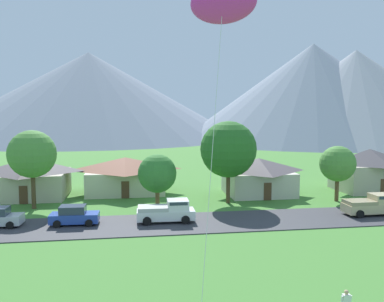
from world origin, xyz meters
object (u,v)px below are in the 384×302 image
object	(u,v)px
pickup_truck_white_west_side	(167,211)
kite_flyer_with_kite	(223,9)
house_rightmost	(369,169)
tree_near_right	(157,174)
house_leftmost	(125,174)
pickup_truck_sand_east_side	(372,205)
house_right_center	(259,176)
parked_car_blue_west_end	(74,216)
house_left_center	(31,177)
tree_near_left	(32,154)
tree_center	(228,149)
tree_left_of_center	(338,164)

from	to	relation	value
pickup_truck_white_west_side	kite_flyer_with_kite	bearing A→B (deg)	-88.59
house_rightmost	tree_near_right	size ratio (longest dim) A/B	1.49
house_leftmost	pickup_truck_white_west_side	bearing A→B (deg)	-75.46
pickup_truck_white_west_side	pickup_truck_sand_east_side	size ratio (longest dim) A/B	1.01
house_right_center	parked_car_blue_west_end	world-z (taller)	house_right_center
house_left_center	house_rightmost	distance (m)	41.60
parked_car_blue_west_end	house_rightmost	bearing A→B (deg)	17.33
parked_car_blue_west_end	kite_flyer_with_kite	xyz separation A→B (m)	(8.72, -20.17, 13.27)
house_left_center	pickup_truck_sand_east_side	distance (m)	37.35
tree_near_left	parked_car_blue_west_end	bearing A→B (deg)	-54.93
tree_near_left	pickup_truck_sand_east_side	bearing A→B (deg)	-13.39
kite_flyer_with_kite	parked_car_blue_west_end	bearing A→B (deg)	113.38
house_left_center	house_right_center	distance (m)	27.02
parked_car_blue_west_end	pickup_truck_sand_east_side	xyz separation A→B (m)	(28.04, -0.80, 0.19)
house_leftmost	tree_center	xyz separation A→B (m)	(11.20, -7.89, 3.67)
house_leftmost	house_rightmost	xyz separation A→B (m)	(30.62, -3.61, 0.49)
tree_near_left	tree_near_right	world-z (taller)	tree_near_left
house_rightmost	tree_near_right	world-z (taller)	tree_near_right
pickup_truck_white_west_side	parked_car_blue_west_end	bearing A→B (deg)	177.50
tree_near_left	tree_left_of_center	size ratio (longest dim) A/B	1.31
house_leftmost	tree_center	bearing A→B (deg)	-35.15
house_leftmost	house_left_center	world-z (taller)	house_left_center
house_left_center	pickup_truck_white_west_side	world-z (taller)	house_left_center
tree_near_left	tree_center	bearing A→B (deg)	-1.17
tree_left_of_center	tree_near_right	distance (m)	20.16
tree_center	kite_flyer_with_kite	world-z (taller)	kite_flyer_with_kite
tree_left_of_center	house_leftmost	bearing A→B (deg)	159.39
tree_near_left	tree_left_of_center	xyz separation A→B (m)	(32.81, -1.36, -1.46)
tree_center	tree_near_right	size ratio (longest dim) A/B	1.59
parked_car_blue_west_end	house_right_center	bearing A→B (deg)	27.76
tree_near_right	tree_left_of_center	bearing A→B (deg)	1.75
house_rightmost	parked_car_blue_west_end	xyz separation A→B (m)	(-34.99, -10.92, -1.89)
pickup_truck_sand_east_side	house_left_center	bearing A→B (deg)	157.92
tree_center	kite_flyer_with_kite	bearing A→B (deg)	-104.34
house_rightmost	pickup_truck_sand_east_side	bearing A→B (deg)	-120.66
house_left_center	kite_flyer_with_kite	world-z (taller)	kite_flyer_with_kite
tree_left_of_center	tree_near_left	bearing A→B (deg)	177.62
tree_near_left	pickup_truck_white_west_side	size ratio (longest dim) A/B	1.55
house_rightmost	tree_center	size ratio (longest dim) A/B	0.94
house_leftmost	tree_left_of_center	distance (m)	25.17
tree_center	tree_near_right	world-z (taller)	tree_center
tree_near_left	tree_center	world-z (taller)	tree_center
tree_near_left	tree_near_right	bearing A→B (deg)	-8.87
house_rightmost	tree_near_right	xyz separation A→B (m)	(-27.28, -5.84, 0.93)
pickup_truck_white_west_side	kite_flyer_with_kite	world-z (taller)	kite_flyer_with_kite
parked_car_blue_west_end	kite_flyer_with_kite	size ratio (longest dim) A/B	0.28
house_left_center	house_leftmost	bearing A→B (deg)	6.77
house_left_center	pickup_truck_white_west_side	xyz separation A→B (m)	(14.78, -13.59, -1.32)
house_right_center	tree_near_left	xyz separation A→B (m)	(-25.30, -3.66, 3.39)
tree_left_of_center	kite_flyer_with_kite	distance (m)	33.67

